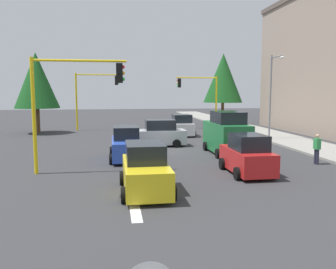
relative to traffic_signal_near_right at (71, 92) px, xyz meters
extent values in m
plane|color=#353538|center=(-6.00, 5.70, -4.01)|extent=(120.00, 120.00, 0.00)
cube|color=gray|center=(-11.00, 16.20, -3.94)|extent=(80.00, 4.00, 0.15)
cube|color=silver|center=(6.30, 2.70, -4.01)|extent=(2.20, 0.36, 0.01)
cone|color=silver|center=(5.00, 2.70, -4.01)|extent=(0.01, 1.10, 1.10)
cylinder|color=yellow|center=(0.00, -1.80, -1.18)|extent=(0.18, 0.18, 5.67)
cylinder|color=yellow|center=(0.00, 0.45, 1.51)|extent=(0.12, 4.50, 0.12)
cube|color=black|center=(0.00, 2.34, 0.93)|extent=(0.36, 0.32, 0.96)
sphere|color=red|center=(0.00, 2.52, 1.23)|extent=(0.18, 0.18, 0.18)
sphere|color=yellow|center=(0.00, 2.52, 0.93)|extent=(0.18, 0.18, 0.18)
sphere|color=green|center=(0.00, 2.52, 0.63)|extent=(0.18, 0.18, 0.18)
cylinder|color=yellow|center=(-20.00, 13.20, -1.16)|extent=(0.18, 0.18, 5.70)
cylinder|color=yellow|center=(-20.00, 10.95, 1.53)|extent=(0.12, 4.50, 0.12)
cube|color=black|center=(-20.00, 9.06, 0.95)|extent=(0.36, 0.32, 0.96)
sphere|color=red|center=(-20.00, 8.88, 1.25)|extent=(0.18, 0.18, 0.18)
sphere|color=yellow|center=(-20.00, 8.88, 0.95)|extent=(0.18, 0.18, 0.18)
sphere|color=green|center=(-20.00, 8.88, 0.65)|extent=(0.18, 0.18, 0.18)
cylinder|color=yellow|center=(-20.00, -1.80, -1.04)|extent=(0.18, 0.18, 5.94)
cylinder|color=yellow|center=(-20.00, 0.45, 1.78)|extent=(0.12, 4.50, 0.12)
cube|color=black|center=(-20.00, 2.34, 1.20)|extent=(0.36, 0.32, 0.96)
sphere|color=red|center=(-20.00, 2.52, 1.50)|extent=(0.18, 0.18, 0.18)
sphere|color=yellow|center=(-20.00, 2.52, 1.20)|extent=(0.18, 0.18, 0.18)
sphere|color=green|center=(-20.00, 2.52, 0.90)|extent=(0.18, 0.18, 0.18)
cylinder|color=slate|center=(-10.00, 14.90, -0.51)|extent=(0.14, 0.14, 7.00)
cylinder|color=slate|center=(-9.10, 14.90, 2.79)|extent=(1.80, 0.10, 0.10)
ellipsoid|color=silver|center=(-8.20, 14.90, 2.64)|extent=(0.56, 0.28, 0.20)
cylinder|color=brown|center=(-24.00, 15.20, -2.54)|extent=(0.36, 0.36, 2.94)
cone|color=#19511E|center=(-24.00, 15.20, 1.68)|extent=(4.71, 4.71, 5.89)
cylinder|color=brown|center=(-18.00, -5.30, -2.68)|extent=(0.36, 0.36, 2.66)
cone|color=#19511E|center=(-18.00, -5.30, 1.10)|extent=(4.25, 4.25, 5.32)
cube|color=#1E7238|center=(-4.08, 9.23, -2.92)|extent=(4.80, 1.90, 1.85)
cube|color=black|center=(-3.84, 9.23, -1.62)|extent=(2.50, 1.67, 0.76)
cylinder|color=black|center=(-5.57, 8.22, -3.71)|extent=(0.60, 0.20, 0.60)
cylinder|color=black|center=(-5.57, 10.24, -3.71)|extent=(0.60, 0.20, 0.60)
cylinder|color=black|center=(-2.59, 8.22, -3.71)|extent=(0.60, 0.20, 0.60)
cylinder|color=black|center=(-2.59, 10.24, -3.71)|extent=(0.60, 0.20, 0.60)
cube|color=white|center=(-13.97, 8.15, -3.32)|extent=(3.66, 1.80, 1.05)
cube|color=black|center=(-13.79, 8.15, -2.42)|extent=(1.90, 1.58, 0.76)
cylinder|color=black|center=(-15.11, 7.19, -3.71)|extent=(0.60, 0.20, 0.60)
cylinder|color=black|center=(-15.11, 9.11, -3.71)|extent=(0.60, 0.20, 0.60)
cylinder|color=black|center=(-12.84, 7.19, -3.71)|extent=(0.60, 0.20, 0.60)
cylinder|color=black|center=(-12.84, 9.11, -3.71)|extent=(0.60, 0.20, 0.60)
cube|color=#B2B5BA|center=(-8.00, 5.19, -3.32)|extent=(1.77, 4.16, 1.05)
cube|color=black|center=(-8.00, 5.40, -2.42)|extent=(1.56, 2.16, 0.76)
cylinder|color=black|center=(-7.05, 3.91, -3.71)|extent=(0.20, 0.60, 0.60)
cylinder|color=black|center=(-8.95, 3.91, -3.71)|extent=(0.20, 0.60, 0.60)
cylinder|color=black|center=(-7.05, 6.48, -3.71)|extent=(0.20, 0.60, 0.60)
cylinder|color=black|center=(-8.95, 6.48, -3.71)|extent=(0.20, 0.60, 0.60)
cube|color=yellow|center=(4.03, 3.25, -3.32)|extent=(4.15, 1.71, 1.05)
cube|color=black|center=(3.82, 3.25, -2.42)|extent=(2.16, 1.50, 0.76)
cylinder|color=black|center=(5.32, 4.16, -3.71)|extent=(0.60, 0.20, 0.60)
cylinder|color=black|center=(5.32, 2.33, -3.71)|extent=(0.60, 0.20, 0.60)
cylinder|color=black|center=(2.74, 4.16, -3.71)|extent=(0.60, 0.20, 0.60)
cylinder|color=black|center=(2.74, 2.33, -3.71)|extent=(0.60, 0.20, 0.60)
cube|color=blue|center=(-3.04, 2.72, -3.32)|extent=(4.18, 1.66, 1.05)
cube|color=black|center=(-3.25, 2.72, -2.42)|extent=(2.18, 1.46, 0.76)
cylinder|color=black|center=(-1.74, 3.61, -3.71)|extent=(0.60, 0.20, 0.60)
cylinder|color=black|center=(-1.74, 1.83, -3.71)|extent=(0.60, 0.20, 0.60)
cylinder|color=black|center=(-4.33, 3.61, -3.71)|extent=(0.60, 0.20, 0.60)
cylinder|color=black|center=(-4.33, 1.83, -3.71)|extent=(0.60, 0.20, 0.60)
cube|color=red|center=(1.55, 8.46, -3.32)|extent=(3.71, 1.66, 1.05)
cube|color=black|center=(1.73, 8.46, -2.42)|extent=(1.93, 1.47, 0.76)
cylinder|color=black|center=(0.40, 7.57, -3.71)|extent=(0.60, 0.20, 0.60)
cylinder|color=black|center=(0.40, 9.35, -3.71)|extent=(0.60, 0.20, 0.60)
cylinder|color=black|center=(2.70, 7.57, -3.71)|extent=(0.60, 0.20, 0.60)
cylinder|color=black|center=(2.70, 9.35, -3.71)|extent=(0.60, 0.20, 0.60)
cylinder|color=#262638|center=(0.03, 13.17, -3.59)|extent=(0.16, 0.16, 0.85)
cylinder|color=#262638|center=(-0.17, 13.17, -3.59)|extent=(0.16, 0.16, 0.85)
cube|color=green|center=(-0.07, 13.17, -2.86)|extent=(0.40, 0.24, 0.60)
sphere|color=tan|center=(-0.07, 13.17, -2.42)|extent=(0.22, 0.22, 0.22)
camera|label=1|loc=(17.89, 2.05, 0.00)|focal=37.85mm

